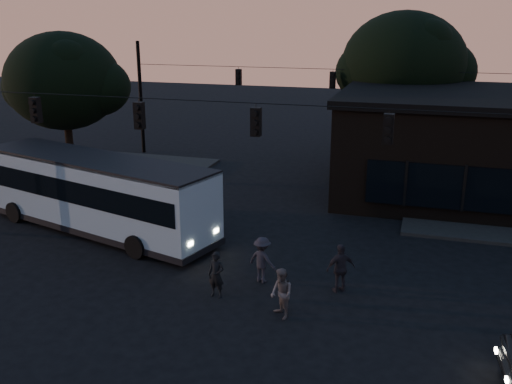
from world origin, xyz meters
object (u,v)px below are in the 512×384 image
(bus, at_px, (96,190))
(pedestrian_c, at_px, (341,268))
(pedestrian_a, at_px, (216,275))
(pedestrian_b, at_px, (281,294))
(pedestrian_d, at_px, (262,260))
(building, at_px, (493,146))

(bus, distance_m, pedestrian_c, 11.44)
(bus, distance_m, pedestrian_a, 8.40)
(bus, relative_size, pedestrian_b, 7.39)
(pedestrian_c, distance_m, pedestrian_d, 2.77)
(building, height_order, pedestrian_d, building)
(bus, xyz_separation_m, pedestrian_c, (11.07, -2.74, -0.98))
(building, bearing_deg, pedestrian_b, -115.28)
(bus, bearing_deg, pedestrian_d, -2.48)
(pedestrian_b, distance_m, pedestrian_c, 2.71)
(pedestrian_a, bearing_deg, bus, 156.88)
(bus, height_order, pedestrian_b, bus)
(building, bearing_deg, pedestrian_c, -113.71)
(pedestrian_a, distance_m, pedestrian_d, 1.92)
(pedestrian_b, bearing_deg, building, 113.16)
(building, relative_size, pedestrian_d, 9.17)
(pedestrian_a, xyz_separation_m, pedestrian_b, (2.43, -0.71, 0.01))
(pedestrian_c, bearing_deg, building, -146.39)
(pedestrian_a, height_order, pedestrian_b, pedestrian_b)
(pedestrian_d, bearing_deg, building, -104.28)
(bus, bearing_deg, pedestrian_a, -15.10)
(building, bearing_deg, bus, -148.63)
(bus, bearing_deg, pedestrian_c, 2.01)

